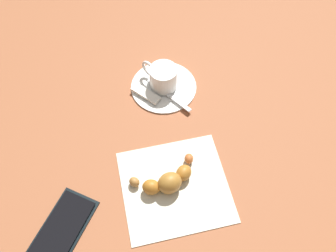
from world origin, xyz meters
TOP-DOWN VIEW (x-y plane):
  - ground_plane at (0.00, 0.00)m, footprint 1.80×1.80m
  - saucer at (-0.14, -0.00)m, footprint 0.15×0.15m
  - espresso_cup at (-0.14, -0.01)m, footprint 0.08×0.07m
  - teaspoon at (-0.13, -0.01)m, footprint 0.11×0.09m
  - sugar_packet at (-0.12, -0.04)m, footprint 0.06×0.06m
  - napkin at (0.10, -0.01)m, footprint 0.20×0.21m
  - croissant at (0.10, -0.02)m, footprint 0.09×0.13m
  - cell_phone at (0.16, -0.22)m, footprint 0.16×0.14m

SIDE VIEW (x-z plane):
  - ground_plane at x=0.00m, z-range 0.00..0.00m
  - napkin at x=0.10m, z-range 0.00..0.00m
  - cell_phone at x=0.16m, z-range 0.00..0.01m
  - saucer at x=-0.14m, z-range 0.00..0.01m
  - teaspoon at x=-0.13m, z-range 0.01..0.01m
  - sugar_packet at x=-0.12m, z-range 0.01..0.01m
  - croissant at x=0.10m, z-range 0.00..0.04m
  - espresso_cup at x=-0.14m, z-range 0.01..0.06m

